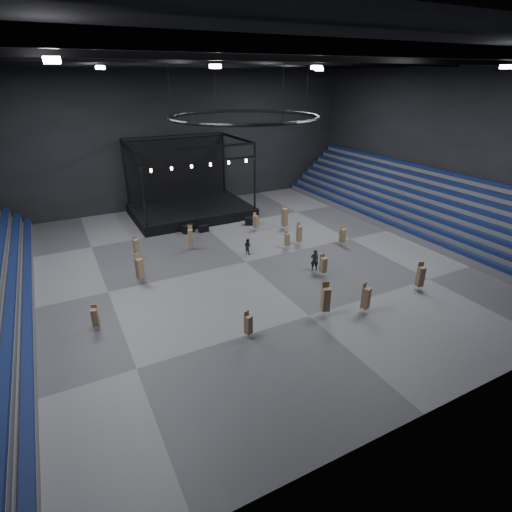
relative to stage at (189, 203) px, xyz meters
name	(u,v)px	position (x,y,z in m)	size (l,w,h in m)	color
floor	(246,262)	(0.00, -16.24, -1.45)	(50.00, 50.00, 0.00)	#57575A
ceiling	(243,47)	(0.00, -16.24, 16.55)	(50.00, 42.00, 0.20)	black
wall_back	(172,136)	(0.00, 4.76, 7.55)	(50.00, 0.20, 18.00)	black
wall_front	(461,257)	(0.00, -37.24, 7.55)	(50.00, 0.20, 18.00)	black
wall_right	(446,145)	(25.00, -16.24, 7.55)	(0.20, 42.00, 18.00)	black
bleachers_right	(421,210)	(22.94, -16.24, 0.28)	(7.20, 40.00, 6.40)	#515153
stage	(189,203)	(0.00, 0.00, 0.00)	(14.00, 10.00, 9.20)	black
truss_ring	(244,117)	(0.00, -16.24, 11.55)	(12.30, 12.30, 5.15)	black
roof_girders	(244,59)	(0.00, -16.24, 15.75)	(49.00, 30.35, 0.70)	black
floodlights	(269,67)	(0.00, -20.24, 15.15)	(28.60, 16.60, 0.25)	white
flight_case_left	(188,229)	(-2.29, -6.31, -1.00)	(1.34, 0.67, 0.89)	black
flight_case_mid	(204,229)	(-0.68, -6.88, -1.09)	(1.09, 0.55, 0.73)	black
flight_case_right	(251,221)	(5.06, -7.29, -1.00)	(1.35, 0.67, 0.90)	black
chair_stack_0	(342,235)	(10.51, -17.31, -0.31)	(0.57, 0.57, 2.15)	silver
chair_stack_1	(285,217)	(7.72, -10.51, 0.07)	(0.67, 0.67, 2.99)	silver
chair_stack_2	(323,265)	(4.68, -21.96, -0.34)	(0.52, 0.52, 2.06)	silver
chair_stack_3	(366,297)	(3.88, -28.22, -0.17)	(0.67, 0.67, 2.45)	silver
chair_stack_4	(287,239)	(5.09, -15.32, -0.43)	(0.43, 0.43, 1.93)	silver
chair_stack_5	(299,234)	(6.72, -15.03, -0.20)	(0.50, 0.50, 2.45)	silver
chair_stack_6	(256,221)	(4.67, -9.32, -0.32)	(0.63, 0.63, 2.11)	silver
chair_stack_7	(95,317)	(-14.00, -21.32, -0.44)	(0.52, 0.52, 1.92)	silver
chair_stack_8	(136,247)	(-8.89, -10.64, -0.28)	(0.52, 0.52, 2.28)	silver
chair_stack_9	(420,276)	(10.14, -27.64, -0.17)	(0.60, 0.60, 2.47)	silver
chair_stack_10	(326,299)	(1.08, -27.15, -0.06)	(0.67, 0.67, 2.68)	silver
chair_stack_11	(191,238)	(-3.59, -11.03, -0.16)	(0.60, 0.60, 2.54)	silver
chair_stack_12	(248,324)	(-5.12, -27.01, -0.40)	(0.53, 0.53, 1.99)	silver
chair_stack_13	(140,268)	(-9.71, -15.90, -0.05)	(0.69, 0.69, 2.69)	silver
man_center	(315,260)	(4.72, -20.63, -0.46)	(0.72, 0.47, 1.98)	black
crew_member	(248,246)	(1.01, -14.61, -0.66)	(0.77, 0.60, 1.58)	black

